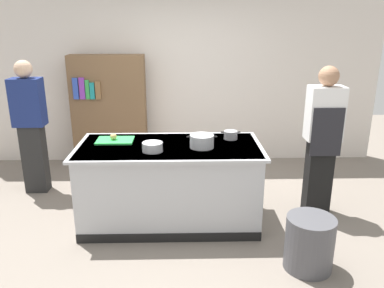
{
  "coord_description": "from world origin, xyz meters",
  "views": [
    {
      "loc": [
        0.15,
        -3.93,
        2.19
      ],
      "look_at": [
        0.25,
        0.2,
        0.85
      ],
      "focal_mm": 36.18,
      "sensor_mm": 36.0,
      "label": 1
    }
  ],
  "objects_px": {
    "bookshelf": "(109,112)",
    "sauce_pan": "(231,135)",
    "trash_bin": "(309,243)",
    "mixing_bowl": "(153,147)",
    "person_guest": "(31,125)",
    "person_chef": "(322,138)",
    "stock_pot": "(202,141)",
    "onion": "(113,137)"
  },
  "relations": [
    {
      "from": "mixing_bowl",
      "to": "trash_bin",
      "type": "relative_size",
      "value": 0.42
    },
    {
      "from": "sauce_pan",
      "to": "mixing_bowl",
      "type": "xyz_separation_m",
      "value": [
        -0.85,
        -0.41,
        -0.0
      ]
    },
    {
      "from": "onion",
      "to": "sauce_pan",
      "type": "bearing_deg",
      "value": 2.71
    },
    {
      "from": "mixing_bowl",
      "to": "person_guest",
      "type": "bearing_deg",
      "value": 147.17
    },
    {
      "from": "onion",
      "to": "person_guest",
      "type": "distance_m",
      "value": 1.37
    },
    {
      "from": "mixing_bowl",
      "to": "stock_pot",
      "type": "bearing_deg",
      "value": 12.71
    },
    {
      "from": "stock_pot",
      "to": "person_chef",
      "type": "xyz_separation_m",
      "value": [
        1.37,
        0.24,
        -0.05
      ]
    },
    {
      "from": "stock_pot",
      "to": "onion",
      "type": "bearing_deg",
      "value": 166.55
    },
    {
      "from": "trash_bin",
      "to": "bookshelf",
      "type": "distance_m",
      "value": 3.57
    },
    {
      "from": "sauce_pan",
      "to": "person_guest",
      "type": "distance_m",
      "value": 2.56
    },
    {
      "from": "sauce_pan",
      "to": "person_guest",
      "type": "relative_size",
      "value": 0.13
    },
    {
      "from": "stock_pot",
      "to": "bookshelf",
      "type": "height_order",
      "value": "bookshelf"
    },
    {
      "from": "onion",
      "to": "trash_bin",
      "type": "relative_size",
      "value": 0.14
    },
    {
      "from": "person_chef",
      "to": "sauce_pan",
      "type": "bearing_deg",
      "value": 81.71
    },
    {
      "from": "stock_pot",
      "to": "bookshelf",
      "type": "xyz_separation_m",
      "value": [
        -1.31,
        1.87,
        -0.12
      ]
    },
    {
      "from": "onion",
      "to": "mixing_bowl",
      "type": "relative_size",
      "value": 0.34
    },
    {
      "from": "stock_pot",
      "to": "sauce_pan",
      "type": "distance_m",
      "value": 0.45
    },
    {
      "from": "mixing_bowl",
      "to": "person_guest",
      "type": "height_order",
      "value": "person_guest"
    },
    {
      "from": "person_chef",
      "to": "trash_bin",
      "type": "bearing_deg",
      "value": 153.12
    },
    {
      "from": "person_chef",
      "to": "bookshelf",
      "type": "xyz_separation_m",
      "value": [
        -2.67,
        1.63,
        -0.06
      ]
    },
    {
      "from": "bookshelf",
      "to": "sauce_pan",
      "type": "bearing_deg",
      "value": -43.73
    },
    {
      "from": "mixing_bowl",
      "to": "trash_bin",
      "type": "distance_m",
      "value": 1.76
    },
    {
      "from": "onion",
      "to": "sauce_pan",
      "type": "xyz_separation_m",
      "value": [
        1.3,
        0.06,
        -0.01
      ]
    },
    {
      "from": "person_guest",
      "to": "stock_pot",
      "type": "bearing_deg",
      "value": 70.2
    },
    {
      "from": "sauce_pan",
      "to": "person_chef",
      "type": "relative_size",
      "value": 0.13
    },
    {
      "from": "sauce_pan",
      "to": "mixing_bowl",
      "type": "relative_size",
      "value": 1.04
    },
    {
      "from": "stock_pot",
      "to": "person_chef",
      "type": "relative_size",
      "value": 0.19
    },
    {
      "from": "trash_bin",
      "to": "mixing_bowl",
      "type": "bearing_deg",
      "value": 153.65
    },
    {
      "from": "onion",
      "to": "bookshelf",
      "type": "height_order",
      "value": "bookshelf"
    },
    {
      "from": "mixing_bowl",
      "to": "trash_bin",
      "type": "bearing_deg",
      "value": -26.35
    },
    {
      "from": "person_guest",
      "to": "person_chef",
      "type": "bearing_deg",
      "value": 82.6
    },
    {
      "from": "onion",
      "to": "trash_bin",
      "type": "bearing_deg",
      "value": -29.18
    },
    {
      "from": "trash_bin",
      "to": "person_guest",
      "type": "height_order",
      "value": "person_guest"
    },
    {
      "from": "sauce_pan",
      "to": "trash_bin",
      "type": "bearing_deg",
      "value": -61.85
    },
    {
      "from": "onion",
      "to": "person_chef",
      "type": "distance_m",
      "value": 2.33
    },
    {
      "from": "stock_pot",
      "to": "sauce_pan",
      "type": "xyz_separation_m",
      "value": [
        0.34,
        0.29,
        -0.02
      ]
    },
    {
      "from": "person_chef",
      "to": "bookshelf",
      "type": "relative_size",
      "value": 1.01
    },
    {
      "from": "mixing_bowl",
      "to": "person_guest",
      "type": "xyz_separation_m",
      "value": [
        -1.63,
        1.05,
        -0.04
      ]
    },
    {
      "from": "person_guest",
      "to": "bookshelf",
      "type": "distance_m",
      "value": 1.25
    },
    {
      "from": "mixing_bowl",
      "to": "person_guest",
      "type": "distance_m",
      "value": 1.94
    },
    {
      "from": "person_chef",
      "to": "onion",
      "type": "bearing_deg",
      "value": 84.88
    },
    {
      "from": "onion",
      "to": "person_guest",
      "type": "xyz_separation_m",
      "value": [
        -1.17,
        0.7,
        -0.04
      ]
    }
  ]
}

